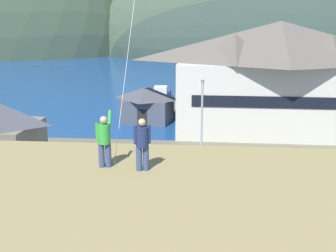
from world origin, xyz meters
TOP-DOWN VIEW (x-y plane):
  - ground_plane at (0.00, 0.00)m, footprint 600.00×600.00m
  - parking_lot_pad at (0.00, 5.00)m, footprint 40.00×20.00m
  - bay_water at (0.00, 60.00)m, footprint 360.00×84.00m
  - far_hill_east_peak at (32.90, 118.56)m, footprint 125.95×74.20m
  - far_hill_center_saddle at (41.94, 113.84)m, footprint 149.95×47.21m
  - harbor_lodge at (11.32, 22.09)m, footprint 21.62×10.10m
  - storage_shed_waterside at (-2.57, 25.15)m, footprint 6.40×5.38m
  - wharf_dock at (1.35, 34.68)m, footprint 3.20×14.05m
  - moored_boat_wharfside at (-2.29, 37.47)m, footprint 2.87×8.10m
  - moored_boat_outer_mooring at (4.92, 37.97)m, footprint 2.97×7.77m
  - parked_car_front_row_red at (11.53, 6.27)m, footprint 4.33×2.31m
  - parked_car_front_row_silver at (8.71, 1.06)m, footprint 4.34×2.34m
  - parked_car_lone_by_shed at (3.35, 0.01)m, footprint 4.35×2.36m
  - parked_car_back_row_right at (-2.91, 6.47)m, footprint 4.25×2.16m
  - parked_car_mid_row_far at (-2.08, 1.66)m, footprint 4.23×2.11m
  - parking_light_pole at (3.66, 10.56)m, footprint 0.24×0.78m
  - person_kite_flyer at (0.48, -8.35)m, footprint 0.52×0.68m
  - person_companion at (1.78, -8.57)m, footprint 0.54×0.40m

SIDE VIEW (x-z plane):
  - ground_plane at x=0.00m, z-range 0.00..0.00m
  - far_hill_east_peak at x=32.90m, z-range -24.02..24.02m
  - far_hill_center_saddle at x=41.94m, z-range -37.10..37.10m
  - bay_water at x=0.00m, z-range 0.00..0.03m
  - parking_lot_pad at x=0.00m, z-range 0.00..0.10m
  - wharf_dock at x=1.35m, z-range 0.00..0.70m
  - moored_boat_wharfside at x=-2.29m, z-range -0.36..1.80m
  - moored_boat_outer_mooring at x=4.92m, z-range -0.36..1.80m
  - parked_car_front_row_red at x=11.53m, z-range 0.15..1.97m
  - parked_car_front_row_silver at x=8.71m, z-range 0.15..1.97m
  - parked_car_lone_by_shed at x=3.35m, z-range 0.15..1.97m
  - parked_car_back_row_right at x=-2.91m, z-range 0.15..1.97m
  - parked_car_mid_row_far at x=-2.08m, z-range 0.15..1.97m
  - storage_shed_waterside at x=-2.57m, z-range 0.08..4.19m
  - parking_light_pole at x=3.66m, z-range 0.64..7.57m
  - harbor_lodge at x=11.32m, z-range 0.37..11.75m
  - person_companion at x=1.78m, z-range 7.06..8.80m
  - person_kite_flyer at x=0.48m, z-range 7.02..8.88m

